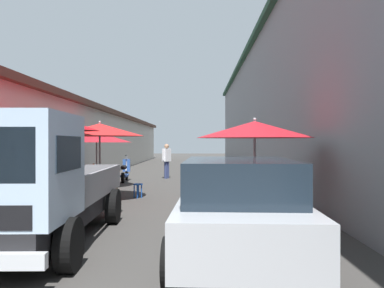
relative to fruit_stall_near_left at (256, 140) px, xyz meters
name	(u,v)px	position (x,y,z in m)	size (l,w,h in m)	color
ground	(171,187)	(6.17, 2.33, -1.74)	(90.00, 90.00, 0.00)	#3D3A38
building_left_whitewash	(8,141)	(8.42, 9.67, 0.02)	(49.80, 7.50, 3.51)	beige
building_right_concrete	(344,101)	(8.42, -5.00, 1.73)	(49.80, 7.50, 6.93)	gray
fruit_stall_near_left	(256,140)	(0.00, 0.00, 0.00)	(2.56, 2.56, 2.24)	#9E9EA3
fruit_stall_far_right	(50,136)	(0.58, 4.79, 0.11)	(2.34, 2.34, 2.44)	#9E9EA3
fruit_stall_mid_lane	(100,139)	(2.77, 4.15, 0.05)	(2.60, 2.60, 2.33)	#9E9EA3
fruit_stall_far_left	(97,144)	(5.97, 5.12, -0.10)	(2.62, 2.62, 2.17)	#9E9EA3
hatchback_car	(238,207)	(-2.83, 0.67, -1.00)	(3.96, 2.02, 1.45)	#ADAFB5
delivery_truck	(24,187)	(-2.90, 3.84, -0.70)	(4.98, 2.10, 2.08)	black
vendor_by_crates	(167,159)	(9.72, 2.79, -0.80)	(0.57, 0.41, 1.63)	navy
parked_scooter	(125,171)	(8.22, 4.48, -1.29)	(1.69, 0.37, 1.14)	black
plastic_stool	(138,187)	(3.26, 3.13, -1.41)	(0.30, 0.30, 0.43)	#194CB2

